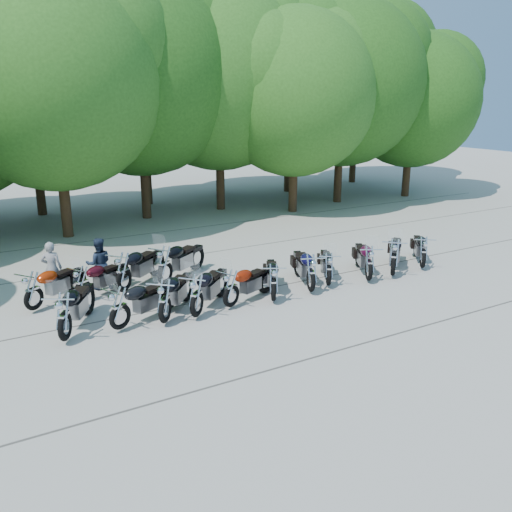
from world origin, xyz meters
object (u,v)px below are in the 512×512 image
motorcycle_9 (394,256)px  motorcycle_13 (123,271)px  motorcycle_2 (164,300)px  motorcycle_14 (165,264)px  motorcycle_7 (329,268)px  motorcycle_10 (423,251)px  motorcycle_12 (82,282)px  motorcycle_1 (119,307)px  rider_1 (99,264)px  motorcycle_3 (196,294)px  motorcycle_5 (273,281)px  motorcycle_8 (369,262)px  rider_0 (52,268)px  motorcycle_6 (311,272)px  motorcycle_4 (231,287)px  motorcycle_11 (33,290)px  motorcycle_0 (64,315)px

motorcycle_9 → motorcycle_13: bearing=26.7°
motorcycle_2 → motorcycle_14: (1.08, 2.83, 0.03)m
motorcycle_2 → motorcycle_7: bearing=-136.8°
motorcycle_7 → motorcycle_9: 2.43m
motorcycle_10 → motorcycle_12: motorcycle_10 is taller
motorcycle_1 → rider_1: (0.39, 3.43, 0.14)m
motorcycle_3 → motorcycle_13: motorcycle_13 is taller
motorcycle_5 → motorcycle_8: (3.56, -0.01, 0.02)m
motorcycle_13 → motorcycle_14: 1.32m
motorcycle_3 → motorcycle_9: size_ratio=0.96×
motorcycle_12 → motorcycle_10: bearing=-133.7°
motorcycle_9 → motorcycle_10: bearing=-129.0°
motorcycle_3 → rider_0: bearing=-5.6°
motorcycle_6 → motorcycle_12: (-6.10, 2.65, -0.07)m
motorcycle_12 → motorcycle_13: motorcycle_13 is taller
motorcycle_8 → motorcycle_13: 7.61m
motorcycle_13 → rider_1: 0.95m
motorcycle_12 → rider_1: bearing=-67.8°
motorcycle_4 → motorcycle_1: bearing=66.7°
motorcycle_2 → motorcycle_4: (1.99, 0.13, -0.06)m
motorcycle_12 → rider_0: size_ratio=1.34×
motorcycle_13 → motorcycle_14: (1.32, 0.03, 0.01)m
motorcycle_9 → motorcycle_11: 10.98m
motorcycle_11 → motorcycle_14: (3.88, 0.20, 0.08)m
motorcycle_9 → rider_0: size_ratio=1.58×
motorcycle_11 → motorcycle_13: 2.57m
motorcycle_4 → motorcycle_6: (2.63, -0.11, 0.05)m
motorcycle_3 → motorcycle_11: bearing=11.2°
motorcycle_7 → motorcycle_1: bearing=32.0°
motorcycle_7 → rider_1: rider_1 is taller
motorcycle_11 → motorcycle_13: bearing=-121.7°
motorcycle_0 → motorcycle_9: (10.30, -0.28, 0.02)m
motorcycle_1 → motorcycle_2: motorcycle_2 is taller
motorcycle_6 → motorcycle_2: bearing=21.7°
motorcycle_6 → motorcycle_9: bearing=-160.5°
motorcycle_7 → motorcycle_11: motorcycle_11 is taller
motorcycle_9 → motorcycle_11: bearing=32.0°
motorcycle_7 → motorcycle_8: bearing=-160.0°
motorcycle_10 → motorcycle_9: bearing=43.7°
motorcycle_0 → motorcycle_2: size_ratio=1.02×
motorcycle_2 → rider_0: 4.36m
rider_0 → motorcycle_12: bearing=142.1°
motorcycle_5 → motorcycle_8: size_ratio=0.96×
motorcycle_7 → motorcycle_13: size_ratio=0.86×
motorcycle_13 → motorcycle_12: bearing=57.5°
motorcycle_0 → motorcycle_13: bearing=-100.0°
motorcycle_1 → motorcycle_12: 2.51m
motorcycle_2 → motorcycle_13: size_ratio=0.96×
motorcycle_4 → rider_0: bearing=25.2°
motorcycle_6 → motorcycle_14: size_ratio=0.94×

